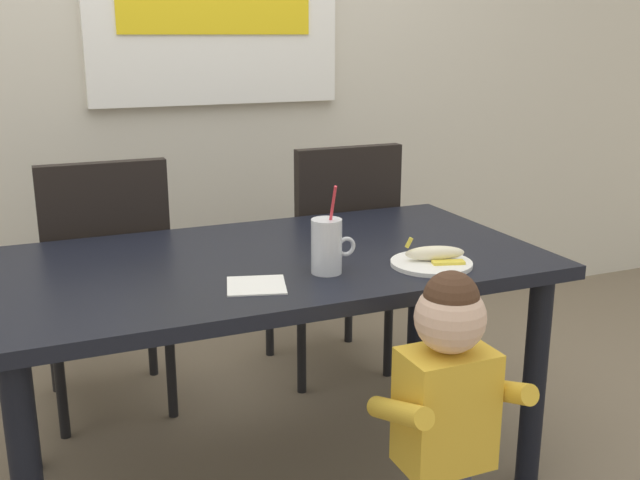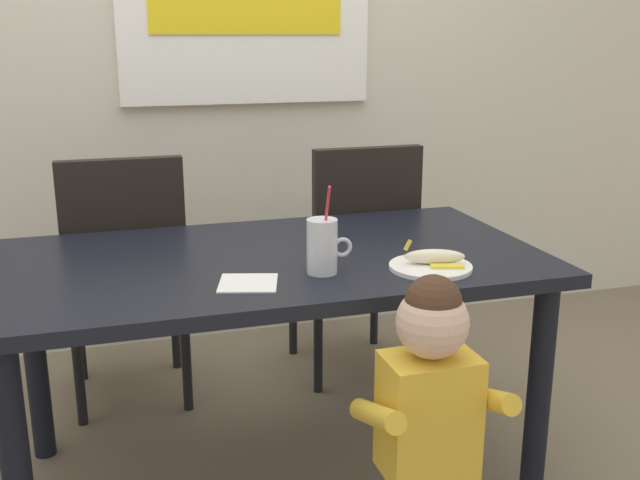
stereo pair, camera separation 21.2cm
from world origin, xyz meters
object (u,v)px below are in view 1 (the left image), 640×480
at_px(dining_chair_right, 336,248).
at_px(peeled_banana, 436,254).
at_px(dining_table, 271,287).
at_px(toddler_standing, 447,395).
at_px(dining_chair_left, 106,275).
at_px(milk_cup, 327,249).
at_px(snack_plate, 431,263).
at_px(paper_napkin, 256,285).

relative_size(dining_chair_right, peeled_banana, 5.47).
xyz_separation_m(dining_table, toddler_standing, (0.24, -0.60, -0.11)).
bearing_deg(dining_chair_left, toddler_standing, 117.52).
relative_size(dining_table, dining_chair_left, 1.65).
height_order(dining_table, milk_cup, milk_cup).
height_order(dining_chair_left, snack_plate, dining_chair_left).
xyz_separation_m(snack_plate, paper_napkin, (-0.51, 0.02, -0.00)).
xyz_separation_m(dining_table, dining_chair_left, (-0.40, 0.62, -0.10)).
bearing_deg(peeled_banana, dining_chair_left, 132.68).
height_order(snack_plate, peeled_banana, peeled_banana).
bearing_deg(paper_napkin, dining_chair_left, 108.23).
bearing_deg(peeled_banana, milk_cup, 170.84).
xyz_separation_m(dining_chair_right, toddler_standing, (-0.25, -1.22, -0.02)).
bearing_deg(dining_chair_left, snack_plate, 131.98).
xyz_separation_m(peeled_banana, paper_napkin, (-0.52, 0.02, -0.03)).
distance_m(toddler_standing, paper_napkin, 0.55).
bearing_deg(paper_napkin, dining_table, 62.97).
distance_m(dining_table, milk_cup, 0.27).
bearing_deg(dining_chair_right, peeled_banana, 84.64).
xyz_separation_m(toddler_standing, peeled_banana, (0.17, 0.35, 0.24)).
relative_size(dining_table, dining_chair_right, 1.65).
bearing_deg(paper_napkin, milk_cup, 8.48).
bearing_deg(milk_cup, dining_chair_right, 64.35).
bearing_deg(dining_table, milk_cup, -64.59).
height_order(dining_chair_left, dining_chair_right, same).
distance_m(dining_chair_left, milk_cup, 1.00).
bearing_deg(milk_cup, paper_napkin, -171.52).
xyz_separation_m(dining_chair_left, paper_napkin, (0.28, -0.86, 0.19)).
xyz_separation_m(dining_chair_left, snack_plate, (0.79, -0.88, 0.20)).
distance_m(dining_chair_right, milk_cup, 0.94).
bearing_deg(peeled_banana, toddler_standing, -116.12).
height_order(dining_table, snack_plate, snack_plate).
bearing_deg(dining_chair_left, milk_cup, 120.98).
bearing_deg(peeled_banana, snack_plate, -163.53).
bearing_deg(snack_plate, milk_cup, 169.52).
distance_m(dining_table, dining_chair_right, 0.79).
relative_size(dining_table, milk_cup, 6.37).
distance_m(milk_cup, peeled_banana, 0.32).
relative_size(milk_cup, snack_plate, 1.08).
bearing_deg(milk_cup, snack_plate, -10.48).
relative_size(dining_table, peeled_banana, 9.01).
distance_m(toddler_standing, snack_plate, 0.43).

